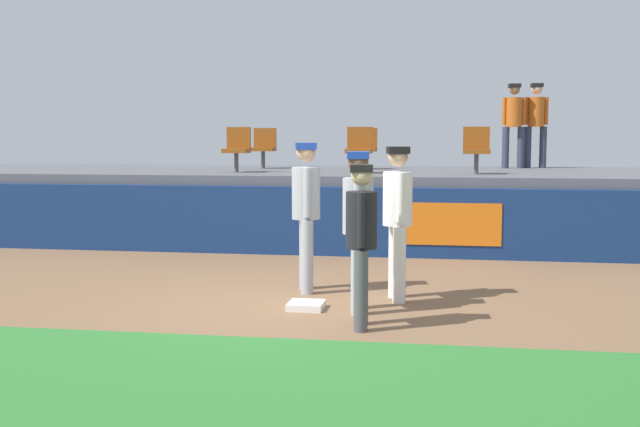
{
  "coord_description": "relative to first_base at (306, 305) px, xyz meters",
  "views": [
    {
      "loc": [
        1.56,
        -8.64,
        1.97
      ],
      "look_at": [
        0.01,
        0.98,
        1.0
      ],
      "focal_mm": 43.72,
      "sensor_mm": 36.0,
      "label": 1
    }
  ],
  "objects": [
    {
      "name": "player_runner_visitor",
      "position": [
        0.6,
        -0.04,
        1.0
      ],
      "size": [
        0.38,
        0.5,
        1.8
      ],
      "rotation": [
        0.0,
        0.0,
        -1.46
      ],
      "color": "#9EA3AD",
      "rests_on": "ground_plane"
    },
    {
      "name": "grass_foreground_strip",
      "position": [
        -0.01,
        -2.73,
        -0.04
      ],
      "size": [
        18.0,
        2.8,
        0.01
      ],
      "primitive_type": "cube",
      "color": "#2D722D",
      "rests_on": "ground_plane"
    },
    {
      "name": "spectator_hooded",
      "position": [
        3.42,
        8.38,
        2.29
      ],
      "size": [
        0.5,
        0.35,
        1.77
      ],
      "rotation": [
        0.0,
        0.0,
        3.2
      ],
      "color": "#33384C",
      "rests_on": "bleacher_platform"
    },
    {
      "name": "seat_front_right",
      "position": [
        2.09,
        5.48,
        1.73
      ],
      "size": [
        0.47,
        0.44,
        0.84
      ],
      "color": "#4C4C51",
      "rests_on": "bleacher_platform"
    },
    {
      "name": "player_fielder_home",
      "position": [
        1.0,
        0.66,
        1.03
      ],
      "size": [
        0.42,
        0.59,
        1.85
      ],
      "rotation": [
        0.0,
        0.0,
        -1.34
      ],
      "color": "white",
      "rests_on": "ground_plane"
    },
    {
      "name": "player_umpire",
      "position": [
        0.71,
        -0.78,
        0.94
      ],
      "size": [
        0.34,
        0.47,
        1.68
      ],
      "rotation": [
        0.0,
        0.0,
        -1.49
      ],
      "color": "#4C4C51",
      "rests_on": "ground_plane"
    },
    {
      "name": "field_wall",
      "position": [
        -0.0,
        4.04,
        0.53
      ],
      "size": [
        18.0,
        0.26,
        1.13
      ],
      "color": "navy",
      "rests_on": "ground_plane"
    },
    {
      "name": "spectator_capped",
      "position": [
        2.94,
        8.14,
        2.27
      ],
      "size": [
        0.49,
        0.36,
        1.75
      ],
      "rotation": [
        0.0,
        0.0,
        3.23
      ],
      "color": "#33384C",
      "rests_on": "bleacher_platform"
    },
    {
      "name": "seat_back_center",
      "position": [
        -0.08,
        7.28,
        1.73
      ],
      "size": [
        0.47,
        0.44,
        0.84
      ],
      "color": "#4C4C51",
      "rests_on": "bleacher_platform"
    },
    {
      "name": "player_coach_visitor",
      "position": [
        -0.18,
        1.0,
        1.05
      ],
      "size": [
        0.43,
        0.52,
        1.89
      ],
      "rotation": [
        0.0,
        0.0,
        -1.33
      ],
      "color": "#9EA3AD",
      "rests_on": "ground_plane"
    },
    {
      "name": "seat_front_left",
      "position": [
        -2.29,
        5.48,
        1.73
      ],
      "size": [
        0.46,
        0.44,
        0.84
      ],
      "color": "#4C4C51",
      "rests_on": "bleacher_platform"
    },
    {
      "name": "ground_plane",
      "position": [
        -0.01,
        0.02,
        -0.04
      ],
      "size": [
        60.0,
        60.0,
        0.0
      ],
      "primitive_type": "plane",
      "color": "brown"
    },
    {
      "name": "seat_back_left",
      "position": [
        -2.2,
        7.28,
        1.73
      ],
      "size": [
        0.48,
        0.44,
        0.84
      ],
      "color": "#4C4C51",
      "rests_on": "bleacher_platform"
    },
    {
      "name": "first_base",
      "position": [
        0.0,
        0.0,
        0.0
      ],
      "size": [
        0.4,
        0.4,
        0.08
      ],
      "primitive_type": "cube",
      "color": "white",
      "rests_on": "ground_plane"
    },
    {
      "name": "seat_front_center",
      "position": [
        -0.0,
        5.48,
        1.73
      ],
      "size": [
        0.47,
        0.44,
        0.84
      ],
      "color": "#4C4C51",
      "rests_on": "bleacher_platform"
    },
    {
      "name": "bleacher_platform",
      "position": [
        -0.01,
        6.61,
        0.61
      ],
      "size": [
        18.0,
        4.8,
        1.3
      ],
      "primitive_type": "cube",
      "color": "#59595E",
      "rests_on": "ground_plane"
    }
  ]
}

